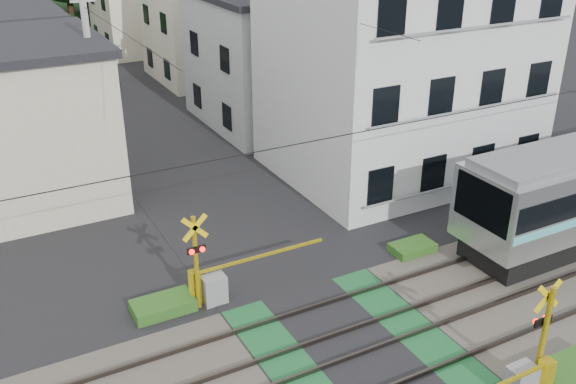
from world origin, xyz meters
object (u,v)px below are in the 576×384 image
crossing_signal_near (527,374)px  crossing_signal_far (210,282)px  apartment_block (401,65)px  pedestrian (116,84)px

crossing_signal_near → crossing_signal_far: bearing=125.3°
crossing_signal_near → crossing_signal_far: same height
crossing_signal_far → apartment_block: (11.09, 5.84, 3.94)m
crossing_signal_near → crossing_signal_far: size_ratio=1.00×
apartment_block → pedestrian: apartment_block is taller
apartment_block → crossing_signal_far: bearing=-152.2°
apartment_block → pedestrian: (-8.13, 16.44, -3.76)m
crossing_signal_far → pedestrian: size_ratio=2.63×
crossing_signal_far → pedestrian: (2.95, 22.28, 0.19)m
crossing_signal_far → apartment_block: apartment_block is taller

